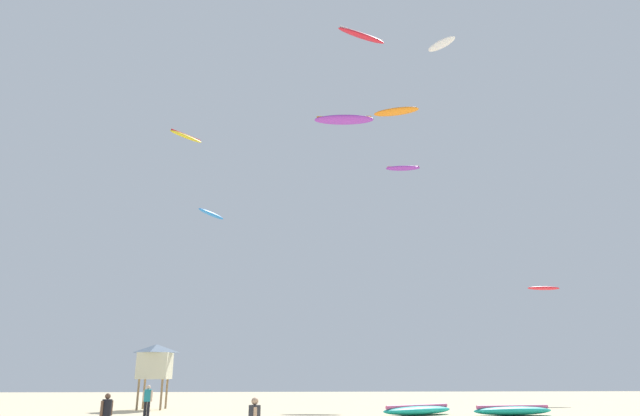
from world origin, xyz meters
TOP-DOWN VIEW (x-y plane):
  - person_midground at (-9.35, 20.66)m, footprint 0.54×0.38m
  - person_left at (-8.50, 11.22)m, footprint 0.36×0.45m
  - kite_grounded_near at (5.60, 21.69)m, footprint 4.86×3.42m
  - kite_grounded_far at (10.89, 21.12)m, footprint 4.82×1.95m
  - lifeguard_tower at (-10.73, 27.49)m, footprint 2.30×2.30m
  - kite_aloft_0 at (-12.87, 41.42)m, footprint 3.52×3.67m
  - kite_aloft_1 at (20.53, 35.93)m, footprint 2.94×0.90m
  - kite_aloft_2 at (6.52, 28.27)m, footprint 3.77×2.20m
  - kite_aloft_3 at (-7.02, 23.76)m, footprint 1.88×2.70m
  - kite_aloft_4 at (2.00, 25.29)m, footprint 4.43×1.54m
  - kite_aloft_5 at (3.30, 24.12)m, footprint 4.16×2.83m
  - kite_aloft_6 at (9.69, 25.26)m, footprint 2.14×2.41m
  - kite_aloft_7 at (9.60, 40.98)m, footprint 3.59×1.41m

SIDE VIEW (x-z plane):
  - kite_grounded_far at x=10.89m, z-range -0.03..0.57m
  - kite_grounded_near at x=5.60m, z-range -0.01..0.57m
  - person_left at x=-8.50m, z-range 0.13..1.72m
  - person_midground at x=-9.35m, z-range 0.14..1.81m
  - lifeguard_tower at x=-10.73m, z-range 0.98..5.13m
  - kite_aloft_1 at x=20.53m, z-range 9.26..9.61m
  - kite_aloft_3 at x=-7.02m, z-range 12.06..12.56m
  - kite_aloft_4 at x=2.00m, z-range 19.84..20.41m
  - kite_aloft_2 at x=6.52m, z-range 22.17..22.64m
  - kite_aloft_7 at x=9.60m, z-range 22.28..22.73m
  - kite_aloft_0 at x=-12.87m, z-range 25.33..26.16m
  - kite_aloft_5 at x=3.30m, z-range 26.06..26.97m
  - kite_aloft_6 at x=9.69m, z-range 26.47..27.05m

